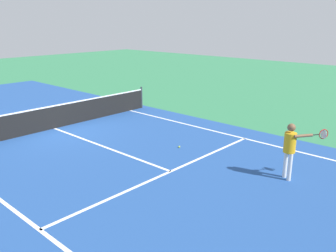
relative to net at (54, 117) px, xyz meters
name	(u,v)px	position (x,y,z in m)	size (l,w,h in m)	color
ground_plane	(55,128)	(0.00, 0.00, -0.49)	(60.00, 60.00, 0.00)	#337F51
court_surface_inbounds	(55,128)	(0.00, 0.00, -0.49)	(10.62, 24.40, 0.00)	#234C93
line_sideline_left	(29,222)	(-4.11, -5.95, -0.49)	(0.10, 11.89, 0.01)	white
line_sideline_right	(234,136)	(4.11, -5.95, -0.49)	(0.10, 11.89, 0.01)	white
line_service_near	(171,171)	(0.00, -6.40, -0.49)	(8.22, 0.10, 0.01)	white
line_center_service	(103,146)	(0.00, -3.20, -0.49)	(0.10, 6.40, 0.01)	white
net	(54,117)	(0.00, 0.00, 0.00)	(9.87, 0.09, 1.07)	#33383D
player_near	(291,145)	(1.83, -9.12, 0.50)	(0.93, 0.92, 1.60)	white
tennis_ball_mid_court	(179,147)	(1.70, -5.26, -0.46)	(0.07, 0.07, 0.07)	#CCE033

